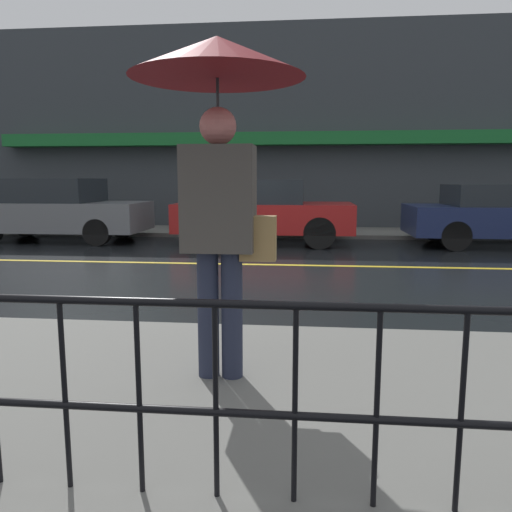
% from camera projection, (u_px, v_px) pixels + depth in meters
% --- Properties ---
extents(ground_plane, '(80.00, 80.00, 0.00)m').
position_uv_depth(ground_plane, '(275.00, 265.00, 8.62)').
color(ground_plane, black).
extents(sidewalk_near, '(28.00, 2.83, 0.10)m').
position_uv_depth(sidewalk_near, '(224.00, 392.00, 3.34)').
color(sidewalk_near, slate).
rests_on(sidewalk_near, ground_plane).
extents(sidewalk_far, '(28.00, 2.19, 0.10)m').
position_uv_depth(sidewalk_far, '(287.00, 232.00, 13.58)').
color(sidewalk_far, slate).
rests_on(sidewalk_far, ground_plane).
extents(lane_marking, '(25.20, 0.12, 0.01)m').
position_uv_depth(lane_marking, '(275.00, 265.00, 8.62)').
color(lane_marking, gold).
rests_on(lane_marking, ground_plane).
extents(building_storefront, '(28.00, 0.85, 5.83)m').
position_uv_depth(building_storefront, '(290.00, 129.00, 14.35)').
color(building_storefront, '#383D42').
rests_on(building_storefront, ground_plane).
extents(railing_foreground, '(12.00, 0.04, 0.88)m').
position_uv_depth(railing_foreground, '(176.00, 373.00, 2.10)').
color(railing_foreground, black).
rests_on(railing_foreground, sidewalk_near).
extents(pedestrian, '(1.14, 1.14, 2.26)m').
position_uv_depth(pedestrian, '(219.00, 112.00, 3.22)').
color(pedestrian, '#23283D').
rests_on(pedestrian, sidewalk_near).
extents(car_grey, '(4.17, 1.78, 1.49)m').
position_uv_depth(car_grey, '(56.00, 210.00, 11.92)').
color(car_grey, slate).
rests_on(car_grey, ground_plane).
extents(car_red, '(3.98, 1.85, 1.46)m').
position_uv_depth(car_red, '(263.00, 211.00, 11.41)').
color(car_red, maroon).
rests_on(car_red, ground_plane).
extents(car_navy, '(4.30, 1.79, 1.35)m').
position_uv_depth(car_navy, '(507.00, 215.00, 10.88)').
color(car_navy, '#19234C').
rests_on(car_navy, ground_plane).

